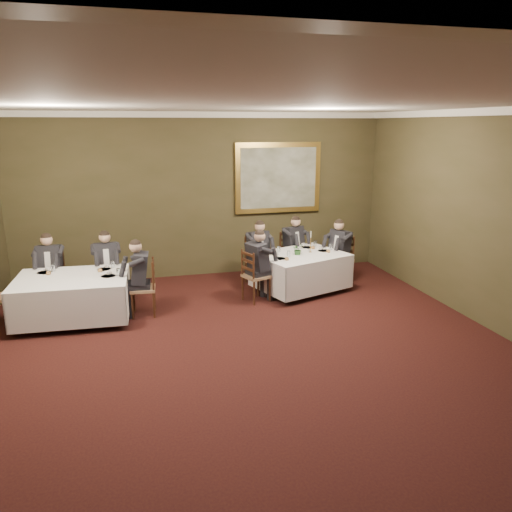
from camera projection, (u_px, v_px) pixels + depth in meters
name	position (u px, v px, depth m)	size (l,w,h in m)	color
ground	(266.00, 381.00, 6.51)	(10.00, 10.00, 0.00)	black
ceiling	(268.00, 101.00, 5.62)	(8.00, 10.00, 0.10)	silver
back_wall	(204.00, 196.00, 10.74)	(8.00, 0.10, 3.50)	#38341C
crown_molding	(268.00, 107.00, 5.63)	(8.00, 10.00, 0.12)	white
table_main	(300.00, 269.00, 9.94)	(2.02, 1.77, 0.67)	#311D0D
table_second	(73.00, 295.00, 8.45)	(1.92, 1.50, 0.67)	#311D0D
chair_main_backleft	(257.00, 270.00, 10.45)	(0.53, 0.52, 1.00)	olive
diner_main_backleft	(258.00, 260.00, 10.38)	(0.51, 0.56, 1.35)	black
chair_main_backright	(292.00, 264.00, 10.93)	(0.58, 0.57, 1.00)	olive
diner_main_backright	(292.00, 254.00, 10.86)	(0.56, 0.60, 1.35)	black
chair_main_endleft	(256.00, 286.00, 9.42)	(0.55, 0.56, 1.00)	olive
diner_main_endleft	(256.00, 275.00, 9.37)	(0.59, 0.54, 1.35)	black
chair_main_endright	(340.00, 269.00, 10.56)	(0.56, 0.57, 1.00)	olive
diner_main_endright	(340.00, 259.00, 10.49)	(0.60, 0.56, 1.35)	black
chair_sec_backleft	(53.00, 289.00, 9.29)	(0.48, 0.47, 1.00)	olive
diner_sec_backleft	(52.00, 277.00, 9.22)	(0.45, 0.52, 1.35)	black
chair_sec_backright	(108.00, 285.00, 9.49)	(0.47, 0.45, 1.00)	olive
diner_sec_backright	(107.00, 274.00, 9.42)	(0.44, 0.51, 1.35)	black
chair_sec_endright	(144.00, 299.00, 8.72)	(0.45, 0.47, 1.00)	olive
diner_sec_endright	(143.00, 287.00, 8.66)	(0.51, 0.44, 1.35)	black
chair_sec_endleft	(0.00, 309.00, 8.26)	(0.49, 0.51, 1.00)	olive
centerpiece	(298.00, 249.00, 9.79)	(0.21, 0.19, 0.24)	#2D5926
candlestick	(311.00, 244.00, 9.96)	(0.06, 0.06, 0.44)	#B17F36
place_setting_table_main	(274.00, 251.00, 9.94)	(0.33, 0.31, 0.14)	white
place_setting_table_second	(48.00, 270.00, 8.67)	(0.33, 0.31, 0.14)	white
painting	(278.00, 178.00, 11.00)	(1.94, 0.09, 1.54)	#E4BB53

